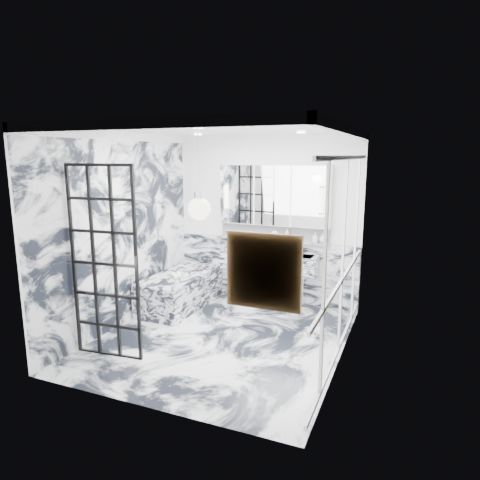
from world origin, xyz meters
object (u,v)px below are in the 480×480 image
at_px(trough_sink, 269,262).
at_px(bathtub, 181,290).
at_px(mirror_cabinet, 274,195).
at_px(crittall_door, 104,264).

xyz_separation_m(trough_sink, bathtub, (-1.33, -0.66, -0.45)).
height_order(trough_sink, mirror_cabinet, mirror_cabinet).
bearing_deg(crittall_door, mirror_cabinet, 59.97).
relative_size(crittall_door, trough_sink, 1.48).
distance_m(crittall_door, bathtub, 2.11).
bearing_deg(bathtub, crittall_door, -87.80).
relative_size(trough_sink, bathtub, 0.97).
bearing_deg(trough_sink, crittall_door, -116.03).
bearing_deg(crittall_door, bathtub, 86.78).
bearing_deg(mirror_cabinet, crittall_door, -114.61).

